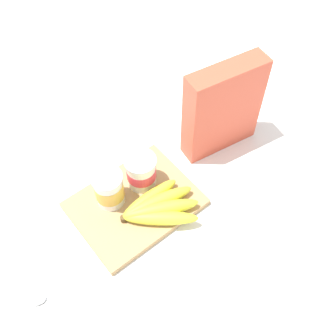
% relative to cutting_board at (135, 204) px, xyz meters
% --- Properties ---
extents(ground_plane, '(2.40, 2.40, 0.00)m').
position_rel_cutting_board_xyz_m(ground_plane, '(0.00, 0.00, -0.01)').
color(ground_plane, white).
extents(cutting_board, '(0.29, 0.23, 0.02)m').
position_rel_cutting_board_xyz_m(cutting_board, '(0.00, 0.00, 0.00)').
color(cutting_board, tan).
rests_on(cutting_board, ground_plane).
extents(cereal_box, '(0.21, 0.09, 0.26)m').
position_rel_cutting_board_xyz_m(cereal_box, '(0.30, 0.02, 0.12)').
color(cereal_box, '#D85138').
rests_on(cereal_box, ground_plane).
extents(yogurt_cup_front, '(0.07, 0.07, 0.10)m').
position_rel_cutting_board_xyz_m(yogurt_cup_front, '(-0.04, 0.04, 0.06)').
color(yogurt_cup_front, white).
rests_on(yogurt_cup_front, cutting_board).
extents(yogurt_cup_back, '(0.08, 0.08, 0.09)m').
position_rel_cutting_board_xyz_m(yogurt_cup_back, '(0.05, 0.04, 0.05)').
color(yogurt_cup_back, white).
rests_on(yogurt_cup_back, cutting_board).
extents(banana_bunch, '(0.19, 0.14, 0.04)m').
position_rel_cutting_board_xyz_m(banana_bunch, '(0.03, -0.05, 0.03)').
color(banana_bunch, yellow).
rests_on(banana_bunch, cutting_board).
extents(spoon, '(0.13, 0.06, 0.01)m').
position_rel_cutting_board_xyz_m(spoon, '(-0.27, -0.07, -0.00)').
color(spoon, silver).
rests_on(spoon, ground_plane).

